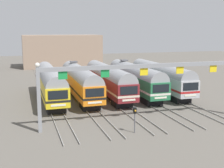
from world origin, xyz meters
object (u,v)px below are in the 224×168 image
at_px(commuter_train_maroon, 108,79).
at_px(catenary_gantry, 144,75).
at_px(commuter_train_stainless, 160,77).
at_px(commuter_train_orange, 80,81).
at_px(commuter_train_yellow, 50,82).
at_px(commuter_train_green, 135,78).
at_px(yard_signal_mast, 135,115).

distance_m(commuter_train_maroon, catenary_gantry, 13.74).
bearing_deg(commuter_train_stainless, catenary_gantry, -122.80).
distance_m(commuter_train_orange, commuter_train_maroon, 4.35).
bearing_deg(commuter_train_maroon, commuter_train_yellow, 180.00).
bearing_deg(commuter_train_maroon, commuter_train_green, 0.06).
bearing_deg(commuter_train_green, catenary_gantry, -107.86).
height_order(commuter_train_green, catenary_gantry, catenary_gantry).
distance_m(commuter_train_yellow, commuter_train_orange, 4.35).
distance_m(commuter_train_green, commuter_train_stainless, 4.35).
xyz_separation_m(commuter_train_maroon, catenary_gantry, (0.00, -13.49, 2.59)).
xyz_separation_m(commuter_train_orange, catenary_gantry, (4.35, -13.50, 2.59)).
distance_m(commuter_train_green, yard_signal_mast, 17.73).
relative_size(commuter_train_yellow, commuter_train_stainless, 1.00).
bearing_deg(yard_signal_mast, commuter_train_maroon, 82.47).
relative_size(commuter_train_yellow, catenary_gantry, 0.80).
height_order(commuter_train_yellow, yard_signal_mast, commuter_train_yellow).
height_order(commuter_train_orange, commuter_train_stainless, commuter_train_orange).
xyz_separation_m(commuter_train_maroon, yard_signal_mast, (-2.17, -16.46, -0.84)).
xyz_separation_m(catenary_gantry, yard_signal_mast, (-2.17, -2.96, -3.42)).
distance_m(commuter_train_yellow, commuter_train_stainless, 17.40).
bearing_deg(commuter_train_maroon, commuter_train_orange, 179.94).
bearing_deg(yard_signal_mast, commuter_train_yellow, 111.62).
distance_m(catenary_gantry, yard_signal_mast, 5.02).
bearing_deg(catenary_gantry, commuter_train_stainless, 57.20).
distance_m(commuter_train_orange, yard_signal_mast, 16.63).
height_order(commuter_train_maroon, commuter_train_stainless, same).
xyz_separation_m(commuter_train_orange, commuter_train_stainless, (13.05, -0.00, -0.00)).
relative_size(commuter_train_green, catenary_gantry, 0.80).
bearing_deg(catenary_gantry, commuter_train_maroon, 90.00).
distance_m(commuter_train_yellow, commuter_train_green, 13.05).
xyz_separation_m(commuter_train_yellow, yard_signal_mast, (6.52, -16.46, -0.84)).
height_order(commuter_train_yellow, commuter_train_stainless, same).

